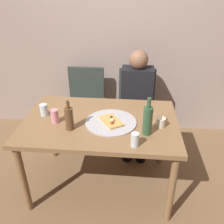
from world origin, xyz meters
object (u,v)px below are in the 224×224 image
dining_table (101,128)px  tumbler_near (161,122)px  guest_in_sweater (137,98)px  tumbler_far (44,110)px  chair_right (136,102)px  beer_bottle (148,120)px  wine_glass (135,140)px  chair_left (85,100)px  pizza_tray (111,122)px  pizza_slice_last (111,121)px  soda_can (55,116)px  wine_bottle (69,118)px

dining_table → tumbler_near: bearing=-6.2°
guest_in_sweater → tumbler_far: bearing=37.5°
dining_table → guest_in_sweater: (0.32, 0.69, -0.02)m
tumbler_far → chair_right: (0.84, 0.80, -0.29)m
beer_bottle → wine_glass: size_ratio=2.91×
beer_bottle → chair_left: size_ratio=0.35×
tumbler_far → pizza_tray: bearing=-6.9°
dining_table → tumbler_far: 0.54m
beer_bottle → pizza_slice_last: bearing=156.6°
tumbler_far → chair_left: bearing=75.1°
tumbler_far → wine_glass: (0.82, -0.38, 0.00)m
wine_glass → soda_can: size_ratio=0.89×
pizza_tray → tumbler_far: 0.62m
beer_bottle → chair_right: size_ratio=0.35×
pizza_slice_last → wine_glass: size_ratio=2.35×
wine_bottle → soda_can: 0.18m
wine_glass → chair_left: chair_left is taller
soda_can → chair_right: size_ratio=0.14×
chair_right → tumbler_far: bearing=43.4°
wine_glass → guest_in_sweater: 1.04m
pizza_slice_last → soda_can: bearing=-177.1°
wine_glass → guest_in_sweater: (0.02, 1.03, -0.16)m
dining_table → pizza_tray: pizza_tray is taller
wine_bottle → soda_can: wine_bottle is taller
wine_bottle → beer_bottle: 0.63m
chair_left → guest_in_sweater: size_ratio=0.77×
beer_bottle → guest_in_sweater: (-0.07, 0.86, -0.23)m
chair_right → pizza_tray: bearing=75.4°
tumbler_near → chair_right: 0.95m
beer_bottle → tumbler_near: bearing=44.5°
beer_bottle → chair_right: (-0.07, 1.01, -0.36)m
wine_glass → soda_can: soda_can is taller
tumbler_near → wine_glass: wine_glass is taller
tumbler_near → soda_can: size_ratio=0.66×
soda_can → guest_in_sweater: bearing=46.9°
tumbler_near → soda_can: 0.90m
pizza_slice_last → soda_can: soda_can is taller
pizza_tray → wine_glass: 0.37m
beer_bottle → wine_glass: (-0.09, -0.17, -0.07)m
pizza_slice_last → beer_bottle: bearing=-23.4°
beer_bottle → guest_in_sweater: guest_in_sweater is taller
pizza_tray → pizza_slice_last: bearing=-64.7°
pizza_slice_last → soda_can: 0.49m
soda_can → dining_table: bearing=10.4°
chair_left → wine_glass: bearing=117.3°
dining_table → wine_glass: 0.48m
pizza_slice_last → chair_left: 1.00m
beer_bottle → chair_left: 1.28m
pizza_slice_last → wine_bottle: bearing=-160.8°
chair_right → guest_in_sweater: (0.00, -0.15, 0.13)m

